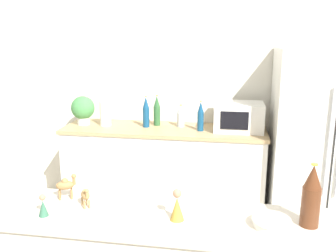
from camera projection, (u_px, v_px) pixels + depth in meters
The scene contains 16 objects.
wall_back at pixel (195, 90), 4.05m from camera, with size 8.00×0.06×2.55m.
back_counter at pixel (164, 170), 3.97m from camera, with size 2.08×0.63×0.93m.
refrigerator at pixel (323, 142), 3.55m from camera, with size 0.95×0.73×1.75m.
potted_plant at pixel (83, 109), 3.96m from camera, with size 0.25×0.25×0.30m.
paper_towel_roll at pixel (105, 113), 3.93m from camera, with size 0.12×0.12×0.26m.
microwave at pixel (239, 117), 3.72m from camera, with size 0.48×0.37×0.28m.
back_bottle_0 at pixel (146, 112), 3.86m from camera, with size 0.07×0.07×0.33m.
back_bottle_1 at pixel (201, 117), 3.71m from camera, with size 0.06×0.06×0.30m.
back_bottle_2 at pixel (181, 116), 3.88m from camera, with size 0.08×0.08×0.23m.
back_bottle_3 at pixel (157, 111), 3.93m from camera, with size 0.07×0.07×0.32m.
wine_bottle at pixel (311, 196), 1.74m from camera, with size 0.09×0.09×0.31m.
fruit_bowl at pixel (271, 222), 1.76m from camera, with size 0.19×0.19×0.04m.
camel_figurine at pixel (66, 185), 2.05m from camera, with size 0.11×0.08×0.14m.
camel_figurine_second at pixel (85, 195), 1.95m from camera, with size 0.08×0.09×0.12m.
wise_man_figurine_crimson at pixel (43, 207), 1.86m from camera, with size 0.05×0.05×0.12m.
wise_man_figurine_purple at pixel (177, 207), 1.81m from camera, with size 0.07×0.07×0.16m.
Camera 1 is at (0.38, -1.29, 1.87)m, focal length 40.00 mm.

